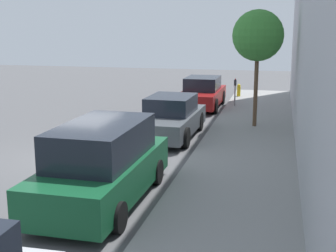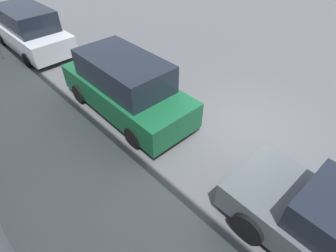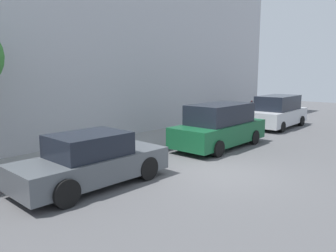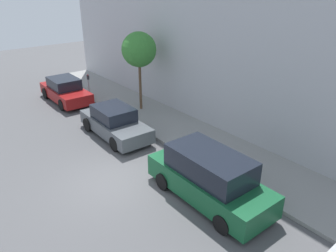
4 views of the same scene
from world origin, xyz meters
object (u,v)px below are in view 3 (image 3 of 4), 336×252
(parked_minivan_second, at_px, (220,126))
(parking_meter_near, at_px, (251,109))
(parked_sedan_third, at_px, (91,161))
(parked_minivan_nearest, at_px, (278,112))

(parked_minivan_second, distance_m, parking_meter_near, 6.78)
(parked_minivan_second, height_order, parked_sedan_third, parked_minivan_second)
(parked_minivan_nearest, xyz_separation_m, parking_meter_near, (1.54, 0.34, 0.08))
(parked_sedan_third, bearing_deg, parked_minivan_second, -90.57)
(parking_meter_near, bearing_deg, parked_sedan_third, 97.52)
(parked_sedan_third, height_order, parking_meter_near, parked_sedan_third)
(parked_minivan_nearest, distance_m, parked_minivan_second, 6.87)
(parked_minivan_second, relative_size, parked_sedan_third, 1.08)
(parked_minivan_nearest, xyz_separation_m, parked_minivan_second, (-0.27, 6.87, -0.00))
(parked_minivan_nearest, bearing_deg, parked_sedan_third, 90.86)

